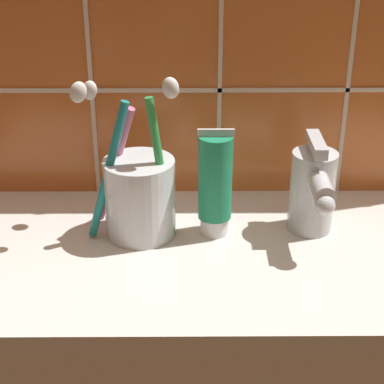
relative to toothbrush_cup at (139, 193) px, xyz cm
name	(u,v)px	position (x,y,z in cm)	size (l,w,h in cm)	color
sink_counter	(209,257)	(7.60, -3.58, -5.91)	(59.84, 28.65, 2.00)	silver
tile_wall_backsplash	(207,47)	(7.60, 10.99, 13.16)	(69.84, 1.72, 40.12)	#C6662D
toothbrush_cup	(139,193)	(0.00, 0.00, 0.00)	(11.35, 8.65, 18.24)	silver
toothpaste_tube	(215,184)	(8.29, -0.02, 1.15)	(3.85, 3.67, 12.34)	white
sink_faucet	(313,189)	(19.02, 0.28, 0.27)	(4.96, 10.60, 10.83)	silver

